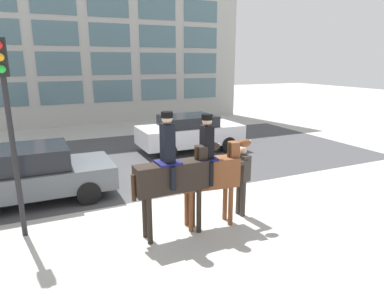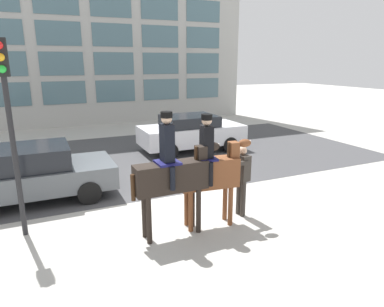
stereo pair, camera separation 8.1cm
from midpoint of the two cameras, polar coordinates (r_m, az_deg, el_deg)
The scene contains 8 objects.
ground_plane at distance 9.14m, azimuth -4.20°, elevation -8.47°, with size 80.00×80.00×0.00m, color #B2AFA8.
road_surface at distance 13.44m, azimuth -11.38°, elevation -0.94°, with size 19.69×8.50×0.01m.
mounted_horse_lead at distance 7.14m, azimuth -3.50°, elevation -3.35°, with size 2.01×0.65×2.69m.
mounted_horse_companion at distance 7.58m, azimuth 2.80°, elevation -2.70°, with size 1.75×0.65×2.57m.
pedestrian_bystander at distance 8.25m, azimuth 7.96°, elevation -3.60°, with size 0.82×0.50×1.73m.
street_car_near_lane at distance 10.10m, azimuth -25.46°, elevation -3.00°, with size 4.18×2.03×1.49m.
street_car_far_lane at distance 14.31m, azimuth -0.58°, elevation 3.58°, with size 4.27×2.04×1.50m.
traffic_light at distance 7.69m, azimuth -28.63°, elevation 6.45°, with size 0.24×0.29×4.08m.
Camera 1 is at (-2.94, -7.85, 3.64)m, focal length 32.00 mm.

